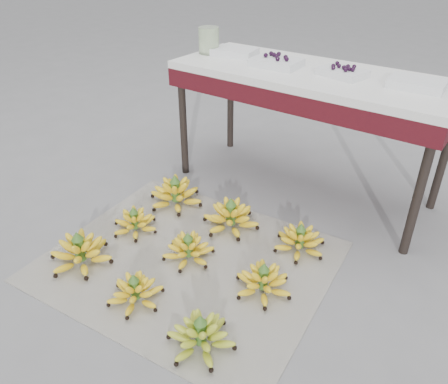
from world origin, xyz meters
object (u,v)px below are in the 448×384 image
Objects in this scene: bunch_back_center at (231,217)px; tray_left at (277,62)px; newspaper_mat at (189,261)px; tray_right at (343,72)px; bunch_back_right at (300,241)px; bunch_front_left at (80,252)px; tray_far_right at (417,83)px; vendor_table at (310,86)px; bunch_front_center at (135,292)px; bunch_back_left at (176,194)px; bunch_front_right at (201,336)px; bunch_mid_left at (135,222)px; bunch_mid_center at (189,249)px; tray_far_left at (235,52)px; glass_jar at (209,40)px; bunch_mid_right at (263,281)px.

bunch_back_center is 1.12× the size of tray_left.
newspaper_mat is 0.34m from bunch_back_center.
bunch_back_right is at bearing -78.28° from tray_right.
bunch_front_left is 1.73m from tray_far_right.
vendor_table is at bearing 9.35° from tray_left.
tray_left is at bearing 108.30° from bunch_front_center.
newspaper_mat is at bearing 102.62° from bunch_front_center.
bunch_front_right is at bearing -43.11° from bunch_back_left.
vendor_table reaches higher than bunch_front_center.
bunch_mid_left is at bearing 150.82° from bunch_front_center.
bunch_mid_center is (0.38, 0.32, -0.01)m from bunch_front_left.
bunch_front_left is 1.15× the size of bunch_mid_left.
tray_far_left is (-0.03, 0.92, 0.67)m from bunch_mid_left.
newspaper_mat is 0.38m from bunch_mid_left.
tray_far_left is (-0.03, 0.61, 0.66)m from bunch_back_left.
glass_jar reaches higher than tray_left.
tray_far_left reaches higher than bunch_mid_left.
vendor_table is (-0.28, 0.53, 0.57)m from bunch_back_right.
tray_far_right reaches higher than bunch_front_center.
vendor_table reaches higher than bunch_mid_center.
bunch_front_right is 0.95× the size of bunch_mid_center.
bunch_mid_left is at bearing 142.40° from bunch_front_right.
tray_far_right is (0.63, 0.92, 0.67)m from bunch_mid_center.
bunch_front_left is 0.95× the size of bunch_back_right.
tray_right reaches higher than vendor_table.
tray_far_right is (0.62, 0.60, 0.66)m from bunch_back_center.
bunch_front_center is 0.50m from bunch_mid_left.
bunch_mid_right is (0.38, 0.04, 0.05)m from newspaper_mat.
bunch_back_right reaches higher than bunch_mid_center.
newspaper_mat is at bearing -106.20° from tray_right.
newspaper_mat is 0.50m from bunch_front_left.
bunch_mid_center is at bearing 124.46° from newspaper_mat.
tray_far_right reaches higher than vendor_table.
bunch_front_center is at bearing -91.00° from bunch_back_center.
bunch_mid_right is at bearing 25.31° from bunch_mid_center.
newspaper_mat is at bearing -41.99° from bunch_back_left.
bunch_mid_center is at bearing -92.28° from bunch_back_center.
tray_left reaches higher than vendor_table.
bunch_mid_left is at bearing 176.26° from newspaper_mat.
bunch_front_center is at bearing -116.43° from tray_far_right.
bunch_back_right reaches higher than newspaper_mat.
tray_right is at bearing 83.22° from bunch_front_right.
bunch_back_center is 1.06m from glass_jar.
glass_jar reaches higher than bunch_front_right.
tray_left is at bearing 77.39° from bunch_mid_left.
bunch_mid_left is at bearing -158.82° from bunch_mid_center.
bunch_back_left is 1.20× the size of tray_right.
bunch_front_right is 0.97× the size of bunch_back_right.
newspaper_mat is at bearing 124.98° from bunch_front_right.
bunch_mid_right is 1.74× the size of glass_jar.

